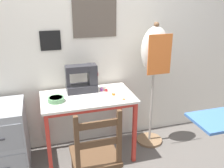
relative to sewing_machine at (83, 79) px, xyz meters
name	(u,v)px	position (x,y,z in m)	size (l,w,h in m)	color
wall_back	(80,41)	(0.01, 0.21, 0.38)	(10.00, 0.07, 2.55)	silver
sewing_table	(88,105)	(0.01, -0.16, -0.25)	(0.99, 0.58, 0.75)	silver
sewing_machine	(83,79)	(0.00, 0.00, 0.00)	(0.35, 0.17, 0.33)	#28282D
fabric_bowl	(56,99)	(-0.32, -0.19, -0.12)	(0.17, 0.17, 0.05)	#56895B
scissors	(127,99)	(0.39, -0.35, -0.14)	(0.14, 0.07, 0.01)	silver
thread_spool_near_machine	(102,89)	(0.19, -0.05, -0.12)	(0.04, 0.04, 0.04)	purple
thread_spool_mid_table	(106,90)	(0.24, -0.08, -0.12)	(0.04, 0.04, 0.04)	red
thread_spool_far_edge	(113,94)	(0.28, -0.20, -0.13)	(0.04, 0.04, 0.03)	orange
wooden_chair	(96,158)	(-0.06, -0.81, -0.44)	(0.40, 0.38, 0.95)	#513823
filing_cabinet	(5,139)	(-0.87, -0.14, -0.52)	(0.44, 0.54, 0.74)	#93999E
dress_form	(154,58)	(0.80, -0.09, 0.20)	(0.32, 0.32, 1.50)	#846647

